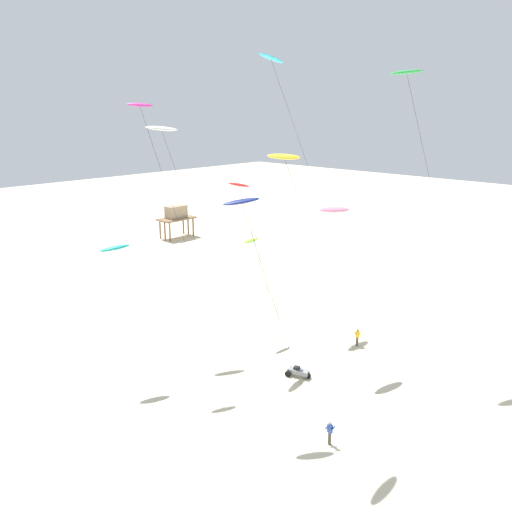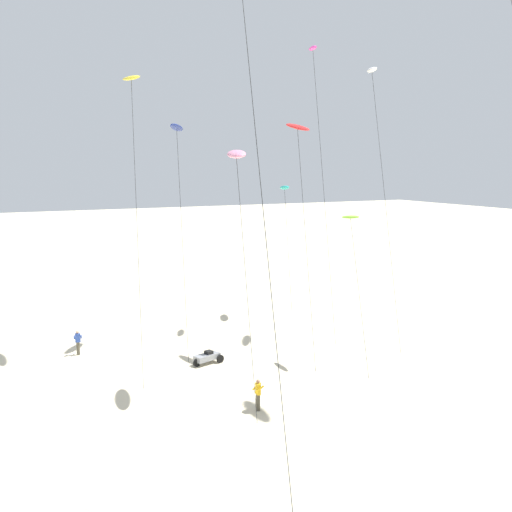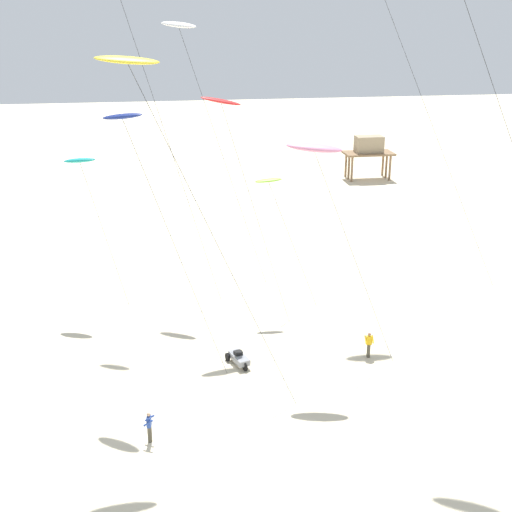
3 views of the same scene
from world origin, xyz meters
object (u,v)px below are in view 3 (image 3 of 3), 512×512
(kite_yellow, at_px, (129,63))
(beach_buggy, at_px, (239,358))
(kite_red, at_px, (222,104))
(kite_teal, at_px, (80,161))
(kite_white, at_px, (179,27))
(stilt_house, at_px, (369,148))
(kite_magenta, at_px, (122,2))
(kite_flyer_nearest, at_px, (149,426))
(kite_lime, at_px, (269,183))
(kite_navy, at_px, (123,119))
(kite_flyer_middle, at_px, (369,344))
(kite_pink, at_px, (314,149))

(kite_yellow, distance_m, beach_buggy, 18.51)
(kite_red, relative_size, kite_teal, 1.41)
(kite_white, relative_size, kite_red, 1.28)
(kite_teal, xyz_separation_m, stilt_house, (31.75, 33.92, -6.64))
(kite_magenta, distance_m, kite_yellow, 14.33)
(kite_flyer_nearest, height_order, stilt_house, stilt_house)
(kite_lime, height_order, kite_flyer_nearest, kite_lime)
(kite_navy, distance_m, kite_teal, 11.75)
(kite_red, distance_m, kite_navy, 8.52)
(kite_red, distance_m, kite_teal, 11.02)
(kite_navy, relative_size, stilt_house, 2.50)
(kite_lime, height_order, kite_flyer_middle, kite_lime)
(kite_navy, bearing_deg, kite_white, 74.34)
(kite_white, relative_size, kite_teal, 1.80)
(kite_lime, height_order, beach_buggy, kite_lime)
(kite_teal, xyz_separation_m, beach_buggy, (9.37, -10.64, -10.09))
(kite_white, bearing_deg, kite_lime, -44.64)
(stilt_house, bearing_deg, kite_teal, -133.11)
(kite_white, xyz_separation_m, kite_yellow, (-3.26, -16.70, -1.15))
(kite_yellow, distance_m, kite_teal, 15.94)
(kite_navy, relative_size, kite_flyer_nearest, 9.17)
(kite_flyer_nearest, height_order, kite_flyer_middle, same)
(kite_red, height_order, kite_teal, kite_red)
(kite_red, relative_size, kite_flyer_nearest, 9.16)
(kite_magenta, xyz_separation_m, kite_pink, (10.25, -10.99, -7.68))
(kite_pink, xyz_separation_m, kite_flyer_nearest, (-9.75, -7.16, -12.12))
(kite_white, bearing_deg, kite_yellow, -101.04)
(kite_white, relative_size, kite_pink, 1.46)
(kite_pink, height_order, kite_flyer_middle, kite_pink)
(kite_red, relative_size, kite_yellow, 0.83)
(kite_navy, relative_size, beach_buggy, 7.20)
(kite_lime, relative_size, kite_flyer_middle, 5.66)
(kite_flyer_nearest, distance_m, stilt_house, 58.68)
(beach_buggy, bearing_deg, kite_yellow, -151.53)
(kite_navy, distance_m, kite_yellow, 4.44)
(kite_navy, bearing_deg, kite_lime, 41.33)
(kite_magenta, distance_m, kite_pink, 16.87)
(kite_pink, bearing_deg, kite_yellow, -162.61)
(kite_yellow, height_order, beach_buggy, kite_yellow)
(kite_white, relative_size, beach_buggy, 9.20)
(kite_flyer_middle, distance_m, beach_buggy, 8.04)
(kite_magenta, distance_m, beach_buggy, 23.85)
(kite_yellow, xyz_separation_m, kite_flyer_middle, (13.42, 2.54, -17.00))
(kite_pink, height_order, kite_lime, kite_pink)
(kite_white, xyz_separation_m, kite_flyer_nearest, (-3.27, -20.81, -18.14))
(kite_pink, distance_m, kite_lime, 9.22)
(beach_buggy, bearing_deg, kite_red, 90.67)
(kite_white, bearing_deg, stilt_house, 51.45)
(kite_pink, height_order, beach_buggy, kite_pink)
(kite_pink, bearing_deg, kite_navy, 179.18)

